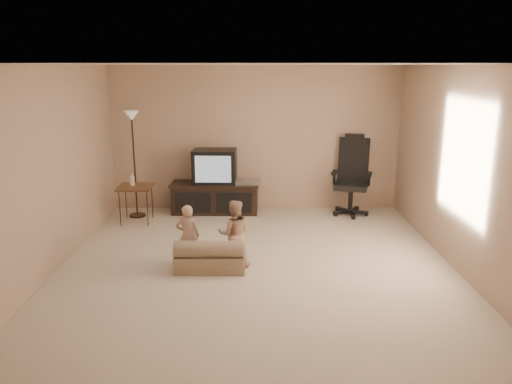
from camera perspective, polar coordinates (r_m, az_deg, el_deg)
floor at (r=6.39m, az=0.01°, el=-8.64°), size 5.50×5.50×0.00m
room_shell at (r=5.96m, az=0.01°, el=4.93°), size 5.50×5.50×5.50m
tv_stand at (r=8.64m, az=-4.66°, el=0.63°), size 1.55×0.61×1.10m
office_chair at (r=8.67m, az=10.87°, el=0.69°), size 0.78×0.80×1.36m
side_table at (r=8.26m, az=-13.65°, el=0.53°), size 0.55×0.55×0.81m
floor_lamp at (r=8.44m, az=-13.88°, el=5.74°), size 0.28×0.28×1.78m
child_sofa at (r=6.28m, az=-5.26°, el=-7.44°), size 0.87×0.50×0.42m
toddler_left at (r=6.34m, az=-7.79°, el=-5.01°), size 0.30×0.22×0.81m
toddler_right at (r=6.30m, az=-2.50°, el=-4.76°), size 0.43×0.25×0.86m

